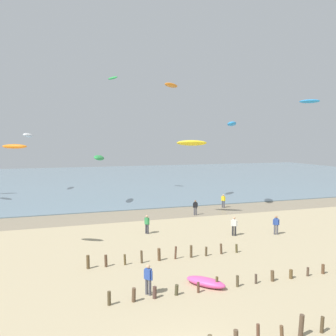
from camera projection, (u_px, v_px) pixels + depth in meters
The scene contains 20 objects.
wet_sand_strip at pixel (100, 218), 38.08m from camera, with size 120.00×5.74×0.01m, color gray.
sea at pixel (79, 180), 74.00m from camera, with size 160.00×70.00×0.10m, color slate.
groyne_near at pixel (336, 321), 15.48m from camera, with size 17.50×0.36×1.03m.
groyne_mid at pixel (238, 281), 20.18m from camera, with size 16.21×0.31×0.76m.
groyne_far at pixel (159, 255), 24.43m from camera, with size 11.21×0.32×0.92m.
person_nearest_camera at pixel (223, 200), 43.64m from camera, with size 0.40×0.47×1.71m.
person_mid_beach at pixel (195, 207), 39.35m from camera, with size 0.57×0.23×1.71m.
person_by_waterline at pixel (276, 224), 31.25m from camera, with size 0.51×0.37×1.71m.
person_left_flank at pixel (148, 279), 19.03m from camera, with size 0.40×0.46×1.71m.
person_far_down_beach at pixel (234, 226), 30.84m from camera, with size 0.50×0.38×1.71m.
person_trailing_behind at pixel (147, 224), 31.50m from camera, with size 0.39×0.48×1.71m.
grounded_kite at pixel (206, 282), 20.21m from camera, with size 2.46×0.88×0.49m, color #E54C99.
kite_aloft_4 at pixel (113, 78), 54.16m from camera, with size 2.38×0.76×0.38m, color green.
kite_aloft_5 at pixel (310, 101), 39.70m from camera, with size 2.22×0.71×0.36m, color #2384D1.
kite_aloft_6 at pixel (232, 124), 42.78m from camera, with size 3.39×1.08×0.54m, color #2384D1.
kite_aloft_7 at pixel (28, 135), 55.96m from camera, with size 3.50×1.12×0.56m, color white.
kite_aloft_8 at pixel (14, 146), 25.33m from camera, with size 2.06×0.66×0.33m, color orange.
kite_aloft_9 at pixel (171, 85), 46.54m from camera, with size 3.21×1.03×0.51m, color orange.
kite_aloft_10 at pixel (192, 143), 37.95m from camera, with size 3.31×1.06×0.53m, color yellow.
kite_aloft_11 at pixel (99, 158), 45.09m from camera, with size 3.56×1.14×0.57m, color green.
Camera 1 is at (-4.44, -11.06, 8.50)m, focal length 37.09 mm.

